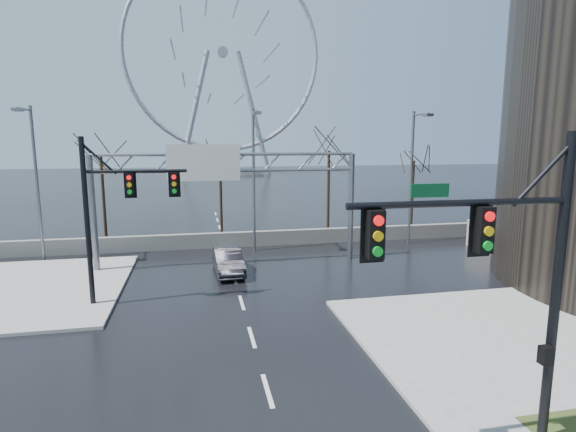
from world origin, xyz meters
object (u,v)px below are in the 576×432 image
object	(u,v)px
ferris_wheel	(223,61)
signal_mast_near	(510,266)
signal_mast_far	(112,205)
car	(228,261)
sign_gantry	(223,184)

from	to	relation	value
ferris_wheel	signal_mast_near	bearing A→B (deg)	-89.92
signal_mast_far	ferris_wheel	size ratio (longest dim) A/B	0.16
signal_mast_far	car	size ratio (longest dim) A/B	1.78
signal_mast_near	signal_mast_far	xyz separation A→B (m)	(-11.01, 13.00, -0.04)
signal_mast_far	sign_gantry	xyz separation A→B (m)	(5.49, 6.00, 0.35)
ferris_wheel	sign_gantry	bearing A→B (deg)	-93.84
signal_mast_far	ferris_wheel	bearing A→B (deg)	82.80
signal_mast_far	car	world-z (taller)	signal_mast_far
signal_mast_far	car	xyz separation A→B (m)	(5.60, 4.26, -4.09)
signal_mast_near	sign_gantry	distance (m)	19.79
signal_mast_near	ferris_wheel	distance (m)	101.29
signal_mast_far	car	distance (m)	8.14
ferris_wheel	signal_mast_far	bearing A→B (deg)	-97.20
signal_mast_far	car	bearing A→B (deg)	37.27
sign_gantry	ferris_wheel	size ratio (longest dim) A/B	0.32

